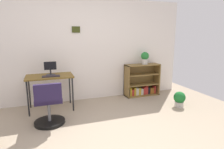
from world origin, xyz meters
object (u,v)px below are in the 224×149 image
monitor (50,69)px  potted_plant_floor (179,99)px  potted_plant_on_shelf (145,57)px  desk (50,79)px  bookshelf_low (141,82)px  office_chair (49,106)px  keyboard (51,76)px

monitor → potted_plant_floor: 2.77m
potted_plant_on_shelf → potted_plant_floor: (0.33, -0.96, -0.79)m
potted_plant_on_shelf → desk: bearing=-175.2°
monitor → bookshelf_low: 2.25m
office_chair → potted_plant_floor: size_ratio=2.33×
potted_plant_on_shelf → keyboard: bearing=-172.1°
desk → bookshelf_low: 2.24m
bookshelf_low → potted_plant_on_shelf: 0.63m
office_chair → bookshelf_low: bookshelf_low is taller
monitor → keyboard: size_ratio=0.81×
potted_plant_on_shelf → potted_plant_floor: size_ratio=0.92×
bookshelf_low → potted_plant_on_shelf: (0.05, -0.05, 0.62)m
monitor → desk: bearing=-122.0°
desk → potted_plant_floor: size_ratio=2.75×
potted_plant_floor → desk: bearing=163.4°
bookshelf_low → potted_plant_floor: size_ratio=2.64×
desk → monitor: 0.20m
desk → office_chair: 0.80m
bookshelf_low → potted_plant_floor: bookshelf_low is taller
desk → monitor: bearing=58.0°
bookshelf_low → potted_plant_on_shelf: size_ratio=2.86×
monitor → keyboard: bearing=-91.0°
potted_plant_on_shelf → bookshelf_low: bearing=133.9°
monitor → keyboard: monitor is taller
monitor → potted_plant_floor: bearing=-17.6°
bookshelf_low → desk: bearing=-173.7°
desk → potted_plant_floor: bearing=-16.6°
desk → potted_plant_floor: 2.74m
office_chair → potted_plant_on_shelf: (2.32, 0.92, 0.63)m
desk → office_chair: size_ratio=1.18×
desk → office_chair: bearing=-94.7°
office_chair → keyboard: bearing=82.2°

